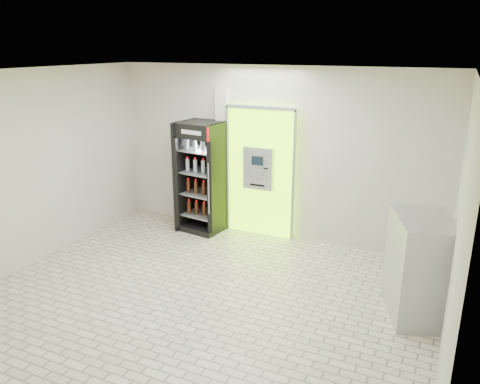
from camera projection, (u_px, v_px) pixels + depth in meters
The scene contains 7 objects.
ground at pixel (206, 295), 6.48m from camera, with size 6.00×6.00×0.00m, color beige.
room_shell at pixel (203, 167), 5.92m from camera, with size 6.00×6.00×6.00m.
atm_assembly at pixel (261, 171), 8.29m from camera, with size 1.30×0.24×2.33m.
pillar at pixel (222, 160), 8.60m from camera, with size 0.22×0.11×2.60m.
beverage_cooler at pixel (203, 179), 8.55m from camera, with size 0.85×0.79×2.02m.
steel_cabinet at pixel (420, 268), 5.84m from camera, with size 0.96×1.15×1.32m.
exit_sign at pixel (466, 145), 5.85m from camera, with size 0.02×0.22×0.26m.
Camera 1 is at (2.84, -5.01, 3.32)m, focal length 35.00 mm.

